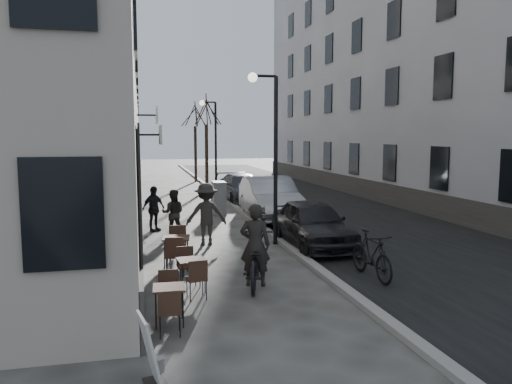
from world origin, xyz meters
name	(u,v)px	position (x,y,z in m)	size (l,w,h in m)	color
ground	(360,312)	(0.00, 0.00, 0.00)	(120.00, 120.00, 0.00)	#3B3935
road	(296,199)	(3.85, 16.00, 0.00)	(7.30, 60.00, 0.00)	black
kerb	(226,200)	(0.20, 16.00, 0.06)	(0.25, 60.00, 0.12)	gray
building_left	(91,32)	(-6.00, 16.50, 8.00)	(4.00, 35.00, 16.00)	gray
building_right	(396,46)	(9.50, 16.50, 8.00)	(4.00, 35.00, 16.00)	gray
streetlamp_near	(270,140)	(-0.17, 6.00, 3.16)	(0.90, 0.28, 5.09)	black
streetlamp_far	(212,137)	(-0.17, 18.00, 3.16)	(0.90, 0.28, 5.09)	black
tree_near	(206,111)	(-0.10, 21.00, 4.66)	(2.40, 2.40, 5.70)	black
tree_far	(195,115)	(-0.10, 27.00, 4.66)	(2.40, 2.40, 5.70)	black
bistro_set_a	(169,301)	(-3.50, 0.22, 0.41)	(0.57, 1.36, 0.80)	black
bistro_set_b	(191,272)	(-2.94, 1.97, 0.42)	(0.62, 1.42, 0.82)	black
bistro_set_c	(176,250)	(-3.12, 3.84, 0.49)	(0.73, 1.64, 0.95)	black
sign_board	(152,359)	(-3.85, -2.00, 0.40)	(0.44, 0.62, 0.99)	black
utility_cabinet	(219,198)	(-0.79, 11.97, 0.69)	(0.51, 0.92, 1.38)	slate
bicycle	(255,261)	(-1.54, 2.08, 0.56)	(0.74, 2.12, 1.11)	black
cyclist_rider	(255,245)	(-1.54, 2.08, 0.91)	(0.66, 0.44, 1.82)	black
pedestrian_near	(173,213)	(-2.93, 7.89, 0.77)	(0.75, 0.58, 1.54)	black
pedestrian_mid	(206,214)	(-2.04, 6.39, 0.93)	(1.21, 0.69, 1.87)	#292724
pedestrian_far	(154,209)	(-3.53, 8.93, 0.78)	(0.92, 0.38, 1.56)	black
car_near	(313,223)	(1.00, 5.45, 0.69)	(1.63, 4.06, 1.38)	black
car_mid	(270,198)	(1.00, 10.49, 0.83)	(1.75, 5.02, 1.65)	#92959A
car_far	(243,188)	(1.00, 15.82, 0.67)	(1.88, 4.63, 1.35)	#303139
moped	(372,255)	(1.20, 2.00, 0.55)	(0.52, 1.84, 1.11)	black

